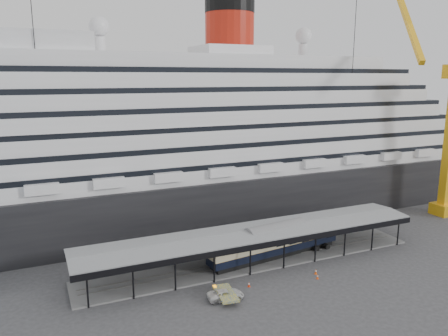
{
  "coord_description": "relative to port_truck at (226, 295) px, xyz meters",
  "views": [
    {
      "loc": [
        -30.92,
        -52.31,
        28.73
      ],
      "look_at": [
        -3.97,
        8.0,
        14.94
      ],
      "focal_mm": 35.0,
      "sensor_mm": 36.0,
      "label": 1
    }
  ],
  "objects": [
    {
      "name": "ground",
      "position": [
        9.18,
        4.21,
        -0.67
      ],
      "size": [
        200.0,
        200.0,
        0.0
      ],
      "primitive_type": "plane",
      "color": "#363638",
      "rests_on": "ground"
    },
    {
      "name": "cruise_ship",
      "position": [
        9.23,
        36.21,
        17.68
      ],
      "size": [
        130.0,
        30.0,
        43.9
      ],
      "color": "black",
      "rests_on": "ground"
    },
    {
      "name": "platform_canopy",
      "position": [
        9.18,
        9.21,
        1.69
      ],
      "size": [
        56.0,
        9.18,
        5.3
      ],
      "color": "slate",
      "rests_on": "ground"
    },
    {
      "name": "crane_yellow",
      "position": [
        56.25,
        14.75,
        19.28
      ],
      "size": [
        23.83,
        18.78,
        47.6
      ],
      "color": "#ECA815",
      "rests_on": "ground"
    },
    {
      "name": "port_truck",
      "position": [
        0.0,
        0.0,
        0.0
      ],
      "size": [
        5.07,
        2.77,
        1.35
      ],
      "primitive_type": "imported",
      "rotation": [
        0.0,
        0.0,
        1.46
      ],
      "color": "silver",
      "rests_on": "ground"
    },
    {
      "name": "pullman_carriage",
      "position": [
        12.95,
        9.21,
        2.17
      ],
      "size": [
        24.19,
        5.97,
        23.56
      ],
      "rotation": [
        0.0,
        0.0,
        0.12
      ],
      "color": "black",
      "rests_on": "ground"
    },
    {
      "name": "traffic_cone_left",
      "position": [
        4.43,
        1.88,
        -0.32
      ],
      "size": [
        0.38,
        0.38,
        0.72
      ],
      "rotation": [
        0.0,
        0.0,
        -0.02
      ],
      "color": "red",
      "rests_on": "ground"
    },
    {
      "name": "traffic_cone_mid",
      "position": [
        14.64,
        -0.0,
        -0.33
      ],
      "size": [
        0.37,
        0.37,
        0.7
      ],
      "rotation": [
        0.0,
        0.0,
        0.03
      ],
      "color": "#F04B0D",
      "rests_on": "ground"
    },
    {
      "name": "traffic_cone_right",
      "position": [
        15.35,
        1.4,
        -0.28
      ],
      "size": [
        0.48,
        0.48,
        0.8
      ],
      "rotation": [
        0.0,
        0.0,
        -0.2
      ],
      "color": "#DB4C0C",
      "rests_on": "ground"
    }
  ]
}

